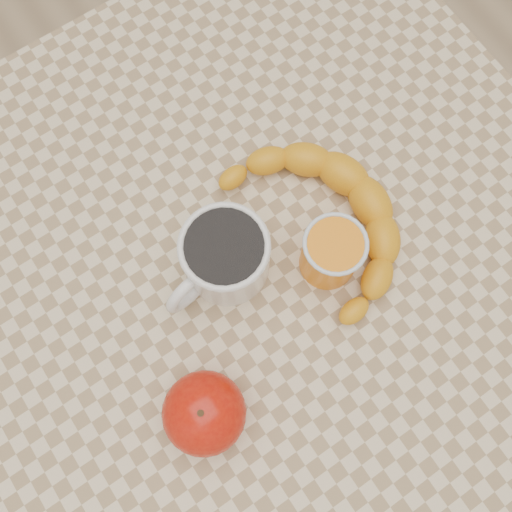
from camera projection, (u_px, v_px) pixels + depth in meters
ground at (256, 340)px, 1.38m from camera, size 3.00×3.00×0.00m
table at (256, 278)px, 0.74m from camera, size 0.80×0.80×0.75m
coffee_mug at (224, 257)px, 0.61m from camera, size 0.14×0.11×0.08m
orange_juice_glass at (331, 253)px, 0.61m from camera, size 0.07×0.07×0.08m
apple at (204, 413)px, 0.57m from camera, size 0.09×0.09×0.08m
banana at (323, 222)px, 0.64m from camera, size 0.23×0.30×0.04m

